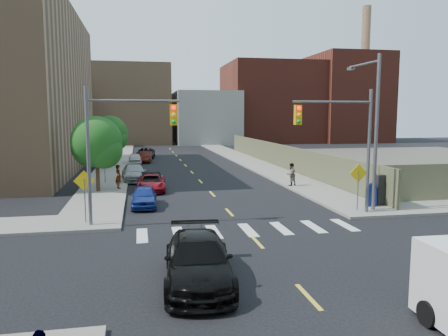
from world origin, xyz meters
name	(u,v)px	position (x,y,z in m)	size (l,w,h in m)	color
ground	(270,256)	(0.00, 0.00, 0.00)	(160.00, 160.00, 0.00)	black
sidewalk_nw	(118,158)	(-7.75, 41.50, 0.07)	(3.50, 73.00, 0.15)	gray
sidewalk_ne	(235,156)	(7.75, 41.50, 0.07)	(3.50, 73.00, 0.15)	gray
fence_north	(279,156)	(9.60, 28.00, 1.25)	(0.12, 44.00, 2.50)	#6D6D4C
gravel_lot	(421,162)	(28.00, 30.00, 0.03)	(36.00, 42.00, 0.06)	#595447
bg_bldg_west	(45,113)	(-22.00, 70.00, 6.00)	(14.00, 18.00, 12.00)	#592319
bg_bldg_midwest	(133,105)	(-6.00, 72.00, 7.50)	(14.00, 16.00, 15.00)	#8C6B4C
bg_bldg_center	(205,118)	(8.00, 70.00, 5.00)	(12.00, 16.00, 10.00)	gray
bg_bldg_east	(270,103)	(22.00, 72.00, 8.00)	(18.00, 18.00, 16.00)	#592319
bg_bldg_fareast	(346,98)	(38.00, 70.00, 9.00)	(14.00, 16.00, 18.00)	#592319
smokestack	(364,75)	(42.00, 70.00, 14.00)	(1.80, 1.80, 28.00)	#8C6B4C
signal_nw	(119,137)	(-5.98, 6.00, 4.53)	(4.59, 0.30, 7.00)	#59595E
signal_ne	(344,135)	(5.98, 6.00, 4.53)	(4.59, 0.30, 7.00)	#59595E
streetlight_ne	(373,122)	(8.20, 6.90, 5.22)	(0.25, 3.70, 9.00)	#59595E
warn_sign_nw	(84,187)	(-7.80, 6.50, 1.99)	(1.06, 0.06, 2.83)	#59595E
warn_sign_ne	(358,178)	(7.20, 6.50, 1.99)	(1.06, 0.06, 2.83)	#59595E
warn_sign_midwest	(104,160)	(-7.80, 20.00, 1.99)	(1.06, 0.06, 2.83)	#59595E
tree_west_near	(97,145)	(-8.00, 16.05, 3.48)	(3.66, 3.64, 5.52)	#332114
tree_west_far	(110,135)	(-8.00, 31.05, 3.48)	(3.66, 3.64, 5.52)	#332114
parked_car_blue	(144,197)	(-4.81, 10.51, 0.64)	(1.51, 3.76, 1.28)	navy
parked_car_black	(151,181)	(-4.20, 16.89, 0.64)	(1.36, 3.89, 1.28)	black
parked_car_red	(151,183)	(-4.20, 16.10, 0.61)	(2.04, 4.42, 1.23)	maroon
parked_car_silver	(134,173)	(-5.50, 21.45, 0.69)	(1.95, 4.79, 1.39)	#929398
parked_car_white	(135,159)	(-5.50, 34.59, 0.62)	(1.46, 3.64, 1.24)	#B5B5B5
parked_car_maroon	(146,157)	(-4.30, 36.10, 0.64)	(1.35, 3.87, 1.28)	#40130C
parked_car_grey	(146,153)	(-4.20, 41.26, 0.67)	(2.23, 4.83, 1.34)	black
black_sedan	(198,260)	(-3.20, -2.23, 0.79)	(2.20, 5.42, 1.57)	black
mailbox	(371,195)	(8.58, 7.43, 0.83)	(0.66, 0.57, 1.40)	navy
payphone	(379,190)	(9.20, 7.63, 1.07)	(0.55, 0.45, 1.85)	black
pedestrian_west	(118,177)	(-6.59, 16.76, 1.04)	(0.65, 0.43, 1.79)	gray
pedestrian_east	(291,174)	(6.45, 15.58, 1.03)	(0.85, 0.67, 1.76)	gray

